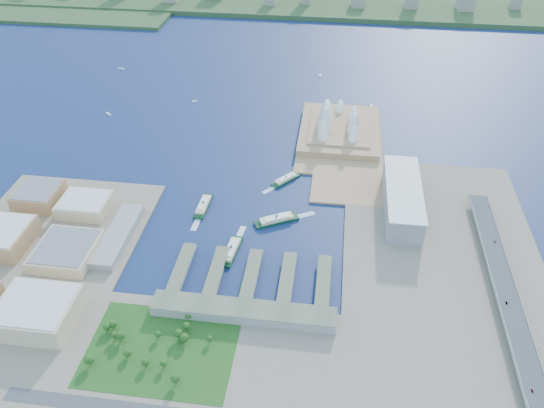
# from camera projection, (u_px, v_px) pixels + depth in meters

# --- Properties ---
(ground) EXTENTS (3000.00, 3000.00, 0.00)m
(ground) POSITION_uv_depth(u_px,v_px,m) (250.00, 236.00, 683.52)
(ground) COLOR #0F1A46
(ground) RESTS_ON ground
(west_land) EXTENTS (220.00, 390.00, 3.00)m
(west_land) POSITION_uv_depth(u_px,v_px,m) (27.00, 274.00, 625.91)
(west_land) COLOR gray
(west_land) RESTS_ON ground
(south_land) EXTENTS (720.00, 180.00, 3.00)m
(south_land) POSITION_uv_depth(u_px,v_px,m) (215.00, 374.00, 516.77)
(south_land) COLOR gray
(south_land) RESTS_ON ground
(east_land) EXTENTS (240.00, 500.00, 3.00)m
(east_land) POSITION_uv_depth(u_px,v_px,m) (446.00, 280.00, 617.95)
(east_land) COLOR gray
(east_land) RESTS_ON ground
(peninsula) EXTENTS (135.00, 220.00, 3.00)m
(peninsula) POSITION_uv_depth(u_px,v_px,m) (340.00, 139.00, 876.66)
(peninsula) COLOR #A27D58
(peninsula) RESTS_ON ground
(far_shore) EXTENTS (2200.00, 260.00, 12.00)m
(far_shore) POSITION_uv_depth(u_px,v_px,m) (309.00, 4.00, 1453.80)
(far_shore) COLOR #2D4926
(far_shore) RESTS_ON ground
(opera_house) EXTENTS (134.00, 180.00, 58.00)m
(opera_house) POSITION_uv_depth(u_px,v_px,m) (340.00, 117.00, 874.28)
(opera_house) COLOR white
(opera_house) RESTS_ON peninsula
(toaster_building) EXTENTS (45.00, 155.00, 35.00)m
(toaster_building) POSITION_uv_depth(u_px,v_px,m) (402.00, 198.00, 713.85)
(toaster_building) COLOR gray
(toaster_building) RESTS_ON east_land
(expressway) EXTENTS (26.00, 340.00, 11.85)m
(expressway) POSITION_uv_depth(u_px,v_px,m) (503.00, 287.00, 599.27)
(expressway) COLOR gray
(expressway) RESTS_ON east_land
(west_buildings) EXTENTS (200.00, 280.00, 27.00)m
(west_buildings) POSITION_uv_depth(u_px,v_px,m) (38.00, 245.00, 644.49)
(west_buildings) COLOR #A37C51
(west_buildings) RESTS_ON west_land
(ferry_wharves) EXTENTS (184.00, 90.00, 9.30)m
(ferry_wharves) POSITION_uv_depth(u_px,v_px,m) (252.00, 275.00, 620.01)
(ferry_wharves) COLOR #525A44
(ferry_wharves) RESTS_ON ground
(terminal_building) EXTENTS (200.00, 28.00, 12.00)m
(terminal_building) POSITION_uv_depth(u_px,v_px,m) (243.00, 312.00, 569.89)
(terminal_building) COLOR gray
(terminal_building) RESTS_ON south_land
(park) EXTENTS (150.00, 110.00, 16.00)m
(park) POSITION_uv_depth(u_px,v_px,m) (160.00, 344.00, 533.12)
(park) COLOR #194714
(park) RESTS_ON south_land
(ferry_a) EXTENTS (16.35, 55.53, 10.40)m
(ferry_a) POSITION_uv_depth(u_px,v_px,m) (203.00, 204.00, 728.65)
(ferry_a) COLOR #0D371C
(ferry_a) RESTS_ON ground
(ferry_b) EXTENTS (40.87, 45.53, 9.25)m
(ferry_b) POSITION_uv_depth(u_px,v_px,m) (286.00, 178.00, 780.23)
(ferry_b) COLOR #0D371C
(ferry_b) RESTS_ON ground
(ferry_c) EXTENTS (20.98, 58.41, 10.80)m
(ferry_c) POSITION_uv_depth(u_px,v_px,m) (231.00, 249.00, 655.04)
(ferry_c) COLOR #0D371C
(ferry_c) RESTS_ON ground
(ferry_d) EXTENTS (59.77, 41.64, 11.29)m
(ferry_d) POSITION_uv_depth(u_px,v_px,m) (276.00, 218.00, 703.37)
(ferry_d) COLOR #0D371C
(ferry_d) RESTS_ON ground
(boat_a) EXTENTS (12.37, 11.89, 2.65)m
(boat_a) POSITION_uv_depth(u_px,v_px,m) (108.00, 114.00, 949.38)
(boat_a) COLOR white
(boat_a) RESTS_ON ground
(boat_b) EXTENTS (9.81, 7.37, 2.53)m
(boat_b) POSITION_uv_depth(u_px,v_px,m) (195.00, 101.00, 989.60)
(boat_b) COLOR white
(boat_b) RESTS_ON ground
(boat_c) EXTENTS (5.83, 14.04, 3.06)m
(boat_c) POSITION_uv_depth(u_px,v_px,m) (372.00, 106.00, 973.42)
(boat_c) COLOR white
(boat_c) RESTS_ON ground
(boat_d) EXTENTS (14.86, 7.20, 2.46)m
(boat_d) POSITION_uv_depth(u_px,v_px,m) (121.00, 69.00, 1110.95)
(boat_d) COLOR white
(boat_d) RESTS_ON ground
(boat_e) EXTENTS (4.16, 12.26, 2.99)m
(boat_e) POSITION_uv_depth(u_px,v_px,m) (320.00, 76.00, 1081.76)
(boat_e) COLOR white
(boat_e) RESTS_ON ground
(car_a) EXTENTS (1.43, 3.55, 1.21)m
(car_a) POSITION_uv_depth(u_px,v_px,m) (532.00, 391.00, 486.11)
(car_a) COLOR slate
(car_a) RESTS_ON expressway
(car_b) EXTENTS (1.42, 4.08, 1.34)m
(car_b) POSITION_uv_depth(u_px,v_px,m) (507.00, 303.00, 571.47)
(car_b) COLOR slate
(car_b) RESTS_ON expressway
(car_c) EXTENTS (1.98, 4.87, 1.41)m
(car_c) POSITION_uv_depth(u_px,v_px,m) (495.00, 241.00, 651.62)
(car_c) COLOR slate
(car_c) RESTS_ON expressway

